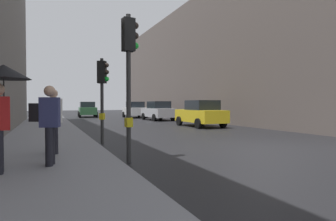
{
  "coord_description": "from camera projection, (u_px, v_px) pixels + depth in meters",
  "views": [
    {
      "loc": [
        -6.91,
        -7.39,
        1.53
      ],
      "look_at": [
        0.38,
        9.1,
        1.09
      ],
      "focal_mm": 29.48,
      "sensor_mm": 36.0,
      "label": 1
    }
  ],
  "objects": [
    {
      "name": "building_facade_right",
      "position": [
        233.0,
        66.0,
        29.15
      ],
      "size": [
        12.0,
        35.99,
        11.12
      ],
      "primitive_type": "cube",
      "color": "#5B514C",
      "rests_on": "ground"
    },
    {
      "name": "traffic_light_near_right",
      "position": [
        103.0,
        85.0,
        10.44
      ],
      "size": [
        0.44,
        0.37,
        3.25
      ],
      "color": "#2D2D2D",
      "rests_on": "ground"
    },
    {
      "name": "pedestrian_with_umbrella",
      "position": [
        2.0,
        88.0,
        5.41
      ],
      "size": [
        1.0,
        1.0,
        2.14
      ],
      "color": "black",
      "rests_on": "sidewalk_kerb"
    },
    {
      "name": "pedestrian_with_black_backpack",
      "position": [
        52.0,
        117.0,
        7.51
      ],
      "size": [
        0.65,
        0.45,
        1.77
      ],
      "color": "black",
      "rests_on": "sidewalk_kerb"
    },
    {
      "name": "sidewalk_kerb",
      "position": [
        47.0,
        136.0,
        12.28
      ],
      "size": [
        3.26,
        40.0,
        0.16
      ],
      "primitive_type": "cube",
      "color": "gray",
      "rests_on": "ground"
    },
    {
      "name": "traffic_light_near_left",
      "position": [
        129.0,
        61.0,
        7.07
      ],
      "size": [
        0.44,
        0.27,
        3.81
      ],
      "color": "#2D2D2D",
      "rests_on": "ground"
    },
    {
      "name": "ground_plane",
      "position": [
        264.0,
        148.0,
        9.59
      ],
      "size": [
        120.0,
        120.0,
        0.0
      ],
      "primitive_type": "plane",
      "color": "black"
    },
    {
      "name": "car_yellow_taxi",
      "position": [
        201.0,
        114.0,
        18.44
      ],
      "size": [
        2.05,
        4.22,
        1.76
      ],
      "color": "yellow",
      "rests_on": "ground"
    },
    {
      "name": "pedestrian_with_grey_backpack",
      "position": [
        48.0,
        120.0,
        6.09
      ],
      "size": [
        0.65,
        0.41,
        1.77
      ],
      "color": "black",
      "rests_on": "sidewalk_kerb"
    },
    {
      "name": "car_white_compact",
      "position": [
        135.0,
        110.0,
        30.42
      ],
      "size": [
        2.13,
        4.26,
        1.76
      ],
      "color": "silver",
      "rests_on": "ground"
    },
    {
      "name": "car_green_estate",
      "position": [
        87.0,
        109.0,
        31.87
      ],
      "size": [
        2.23,
        4.31,
        1.76
      ],
      "color": "#2D6038",
      "rests_on": "ground"
    },
    {
      "name": "car_silver_hatchback",
      "position": [
        158.0,
        111.0,
        25.58
      ],
      "size": [
        2.12,
        4.25,
        1.76
      ],
      "color": "#BCBCC1",
      "rests_on": "ground"
    }
  ]
}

